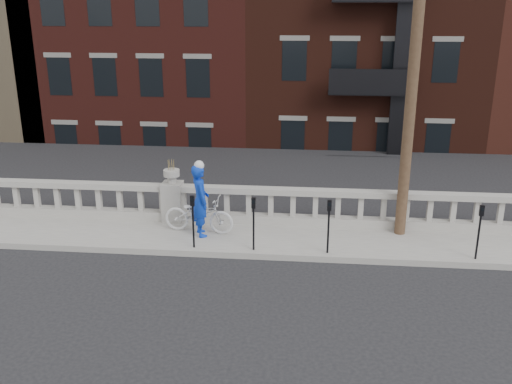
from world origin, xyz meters
TOP-DOWN VIEW (x-y plane):
  - ground at (0.00, 0.00)m, footprint 120.00×120.00m
  - sidewalk at (0.00, 3.00)m, footprint 32.00×2.20m
  - balustrade at (0.00, 3.95)m, footprint 28.00×0.34m
  - planter_pedestal at (0.00, 3.95)m, footprint 0.55×0.55m
  - lower_level at (0.56, 23.04)m, footprint 80.00×44.00m
  - utility_pole at (6.20, 3.60)m, footprint 1.60×0.28m
  - parking_meter_a at (0.95, 2.15)m, footprint 0.10×0.09m
  - parking_meter_b at (2.45, 2.15)m, footprint 0.10×0.09m
  - parking_meter_c at (4.27, 2.15)m, footprint 0.10×0.09m
  - parking_meter_d at (7.79, 2.15)m, footprint 0.10×0.09m
  - bicycle at (0.88, 3.17)m, footprint 1.96×0.89m
  - cyclist at (0.97, 2.98)m, footprint 0.70×0.82m

SIDE VIEW (x-z plane):
  - ground at x=0.00m, z-range 0.00..0.00m
  - sidewalk at x=0.00m, z-range 0.00..0.15m
  - balustrade at x=0.00m, z-range 0.13..1.16m
  - bicycle at x=0.88m, z-range 0.15..1.14m
  - planter_pedestal at x=0.00m, z-range -0.05..1.71m
  - parking_meter_a at x=0.95m, z-range 0.32..1.68m
  - parking_meter_b at x=2.45m, z-range 0.32..1.68m
  - parking_meter_c at x=4.27m, z-range 0.32..1.68m
  - parking_meter_d at x=7.79m, z-range 0.32..1.68m
  - cyclist at x=0.97m, z-range 0.15..2.06m
  - lower_level at x=0.56m, z-range -7.77..13.03m
  - utility_pole at x=6.20m, z-range 0.24..10.24m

